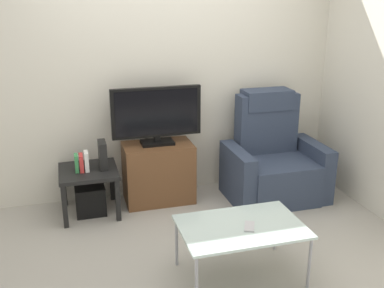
{
  "coord_description": "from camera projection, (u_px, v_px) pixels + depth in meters",
  "views": [
    {
      "loc": [
        -0.93,
        -3.33,
        2.04
      ],
      "look_at": [
        0.16,
        0.5,
        0.7
      ],
      "focal_mm": 42.57,
      "sensor_mm": 36.0,
      "label": 1
    }
  ],
  "objects": [
    {
      "name": "ground_plane",
      "position": [
        190.0,
        240.0,
        3.93
      ],
      "size": [
        6.4,
        6.4,
        0.0
      ],
      "primitive_type": "plane",
      "color": "#9E998E"
    },
    {
      "name": "game_console",
      "position": [
        103.0,
        155.0,
        4.29
      ],
      "size": [
        0.07,
        0.2,
        0.26
      ],
      "primitive_type": "cube",
      "color": "black",
      "rests_on": "side_table"
    },
    {
      "name": "book_middle",
      "position": [
        81.0,
        163.0,
        4.22
      ],
      "size": [
        0.04,
        0.13,
        0.16
      ],
      "primitive_type": "cube",
      "color": "red",
      "rests_on": "side_table"
    },
    {
      "name": "subwoofer_box",
      "position": [
        90.0,
        199.0,
        4.38
      ],
      "size": [
        0.28,
        0.28,
        0.28
      ],
      "primitive_type": "cube",
      "color": "black",
      "rests_on": "ground"
    },
    {
      "name": "cell_phone",
      "position": [
        249.0,
        226.0,
        3.28
      ],
      "size": [
        0.13,
        0.17,
        0.01
      ],
      "primitive_type": "cube",
      "rotation": [
        0.0,
        0.0,
        -0.43
      ],
      "color": "#B7B7BC",
      "rests_on": "coffee_table"
    },
    {
      "name": "recliner_armchair",
      "position": [
        273.0,
        161.0,
        4.7
      ],
      "size": [
        0.98,
        0.78,
        1.08
      ],
      "rotation": [
        0.0,
        0.0,
        -0.03
      ],
      "color": "#2D384C",
      "rests_on": "ground"
    },
    {
      "name": "television",
      "position": [
        157.0,
        114.0,
        4.42
      ],
      "size": [
        0.88,
        0.2,
        0.57
      ],
      "color": "black",
      "rests_on": "tv_stand"
    },
    {
      "name": "book_leftmost",
      "position": [
        77.0,
        163.0,
        4.21
      ],
      "size": [
        0.03,
        0.11,
        0.17
      ],
      "primitive_type": "cube",
      "color": "#388C4C",
      "rests_on": "side_table"
    },
    {
      "name": "book_rightmost",
      "position": [
        86.0,
        161.0,
        4.23
      ],
      "size": [
        0.04,
        0.12,
        0.19
      ],
      "primitive_type": "cube",
      "color": "white",
      "rests_on": "side_table"
    },
    {
      "name": "coffee_table",
      "position": [
        241.0,
        229.0,
        3.31
      ],
      "size": [
        0.9,
        0.6,
        0.42
      ],
      "color": "#B2C6C1",
      "rests_on": "ground"
    },
    {
      "name": "side_table",
      "position": [
        89.0,
        176.0,
        4.3
      ],
      "size": [
        0.54,
        0.54,
        0.45
      ],
      "color": "black",
      "rests_on": "ground"
    },
    {
      "name": "tv_stand",
      "position": [
        158.0,
        173.0,
        4.59
      ],
      "size": [
        0.68,
        0.42,
        0.6
      ],
      "color": "brown",
      "rests_on": "ground"
    },
    {
      "name": "wall_back",
      "position": [
        159.0,
        69.0,
        4.54
      ],
      "size": [
        6.4,
        0.06,
        2.6
      ],
      "primitive_type": "cube",
      "color": "beige",
      "rests_on": "ground"
    }
  ]
}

